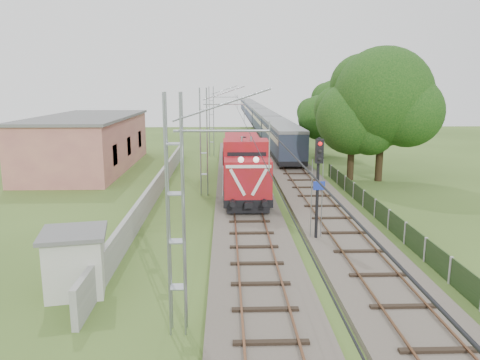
{
  "coord_description": "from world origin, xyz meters",
  "views": [
    {
      "loc": [
        -1.38,
        -22.59,
        8.22
      ],
      "look_at": [
        -0.47,
        6.8,
        2.2
      ],
      "focal_mm": 35.0,
      "sensor_mm": 36.0,
      "label": 1
    }
  ],
  "objects_px": {
    "locomotive": "(243,161)",
    "coach_rake": "(256,113)",
    "signal_post": "(318,172)",
    "relay_hut": "(75,262)"
  },
  "relations": [
    {
      "from": "signal_post",
      "to": "relay_hut",
      "type": "distance_m",
      "value": 12.36
    },
    {
      "from": "coach_rake",
      "to": "signal_post",
      "type": "distance_m",
      "value": 73.6
    },
    {
      "from": "locomotive",
      "to": "signal_post",
      "type": "height_order",
      "value": "signal_post"
    },
    {
      "from": "locomotive",
      "to": "relay_hut",
      "type": "xyz_separation_m",
      "value": [
        -7.4,
        -18.56,
        -0.98
      ]
    },
    {
      "from": "signal_post",
      "to": "relay_hut",
      "type": "relative_size",
      "value": 1.91
    },
    {
      "from": "locomotive",
      "to": "coach_rake",
      "type": "bearing_deg",
      "value": 85.28
    },
    {
      "from": "locomotive",
      "to": "coach_rake",
      "type": "relative_size",
      "value": 0.16
    },
    {
      "from": "coach_rake",
      "to": "signal_post",
      "type": "xyz_separation_m",
      "value": [
        -1.65,
        -73.56,
        1.43
      ]
    },
    {
      "from": "locomotive",
      "to": "coach_rake",
      "type": "height_order",
      "value": "locomotive"
    },
    {
      "from": "locomotive",
      "to": "coach_rake",
      "type": "distance_m",
      "value": 60.75
    }
  ]
}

